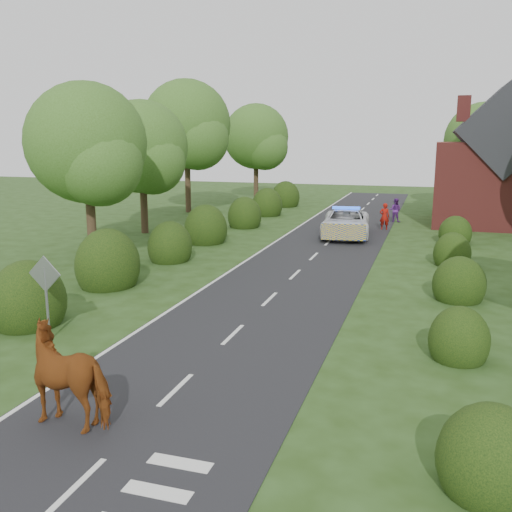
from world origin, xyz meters
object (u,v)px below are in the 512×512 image
(police_van, at_px, (346,223))
(pedestrian_purple, at_px, (395,210))
(road_sign, at_px, (46,286))
(cow, at_px, (74,381))
(pedestrian_red, at_px, (384,217))

(police_van, relative_size, pedestrian_purple, 3.73)
(road_sign, distance_m, cow, 5.35)
(pedestrian_red, distance_m, pedestrian_purple, 3.82)
(road_sign, relative_size, pedestrian_purple, 1.53)
(road_sign, relative_size, cow, 1.03)
(cow, height_order, pedestrian_red, cow)
(road_sign, relative_size, pedestrian_red, 1.47)
(road_sign, height_order, pedestrian_purple, road_sign)
(police_van, bearing_deg, cow, -100.84)
(police_van, height_order, pedestrian_purple, police_van)
(road_sign, bearing_deg, cow, -47.28)
(police_van, relative_size, pedestrian_red, 3.58)
(road_sign, xyz_separation_m, pedestrian_purple, (8.02, 27.41, -0.82))
(pedestrian_red, bearing_deg, pedestrian_purple, -103.56)
(police_van, xyz_separation_m, pedestrian_purple, (2.42, 6.97, 0.01))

